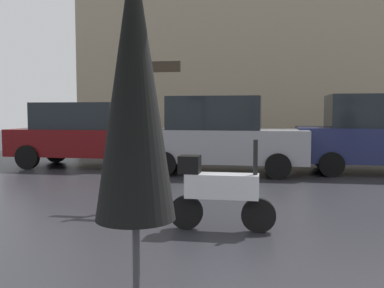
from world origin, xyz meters
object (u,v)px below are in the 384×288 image
at_px(parked_car_distant, 85,134).
at_px(parked_car_right, 221,135).
at_px(street_signpost, 149,112).
at_px(folded_patio_umbrella_near, 135,99).
at_px(parked_scooter, 218,190).
at_px(parked_car_left, 382,134).

bearing_deg(parked_car_distant, parked_car_right, 158.47).
bearing_deg(street_signpost, folded_patio_umbrella_near, -74.99).
relative_size(parked_car_right, parked_car_distant, 0.98).
height_order(parked_scooter, street_signpost, street_signpost).
xyz_separation_m(parked_car_distant, street_signpost, (3.21, -4.62, 0.65)).
bearing_deg(street_signpost, parked_car_right, 78.90).
distance_m(folded_patio_umbrella_near, parked_car_left, 10.46).
height_order(parked_scooter, parked_car_left, parked_car_left).
bearing_deg(folded_patio_umbrella_near, parked_car_distant, 115.16).
bearing_deg(parked_car_distant, parked_scooter, 112.98).
relative_size(parked_scooter, parked_car_right, 0.34).
height_order(parked_car_right, parked_car_distant, parked_car_right).
xyz_separation_m(parked_scooter, parked_car_distant, (-4.57, 6.04, 0.39)).
xyz_separation_m(parked_car_right, street_signpost, (-0.80, -4.09, 0.60)).
relative_size(folded_patio_umbrella_near, street_signpost, 0.92).
bearing_deg(parked_car_distant, parked_car_left, 166.20).
relative_size(parked_scooter, parked_car_left, 0.32).
height_order(folded_patio_umbrella_near, parked_car_left, folded_patio_umbrella_near).
bearing_deg(parked_car_left, parked_scooter, 57.77).
bearing_deg(folded_patio_umbrella_near, parked_scooter, 90.32).
distance_m(folded_patio_umbrella_near, parked_car_distant, 10.83).
bearing_deg(parked_car_distant, street_signpost, 110.68).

